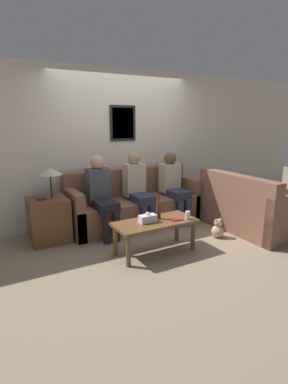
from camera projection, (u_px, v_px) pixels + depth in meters
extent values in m
plane|color=gray|center=(148.00, 232.00, 4.83)|extent=(16.00, 16.00, 0.00)
cube|color=silver|center=(122.00, 146.00, 5.31)|extent=(9.00, 0.06, 2.60)
cube|color=black|center=(123.00, 123.00, 5.18)|extent=(0.48, 0.02, 0.60)
cube|color=#B7CCB2|center=(123.00, 123.00, 5.17)|extent=(0.40, 0.01, 0.52)
cube|color=brown|center=(135.00, 211.00, 5.15)|extent=(2.28, 0.81, 0.46)
cube|color=brown|center=(127.00, 181.00, 5.30)|extent=(2.28, 0.20, 0.48)
cube|color=brown|center=(74.00, 213.00, 4.61)|extent=(0.14, 0.81, 0.72)
cube|color=brown|center=(186.00, 196.00, 5.63)|extent=(0.14, 0.81, 0.72)
cube|color=brown|center=(248.00, 216.00, 4.91)|extent=(0.81, 1.54, 0.46)
cube|color=brown|center=(237.00, 190.00, 4.65)|extent=(0.20, 1.54, 0.48)
cube|color=brown|center=(287.00, 220.00, 4.28)|extent=(0.81, 0.14, 0.72)
cube|color=brown|center=(219.00, 198.00, 5.47)|extent=(0.81, 0.14, 0.72)
cube|color=brown|center=(155.00, 223.00, 4.00)|extent=(1.12, 0.51, 0.04)
cylinder|color=brown|center=(128.00, 251.00, 3.65)|extent=(0.06, 0.06, 0.40)
cylinder|color=brown|center=(193.00, 236.00, 4.12)|extent=(0.06, 0.06, 0.40)
cylinder|color=brown|center=(115.00, 240.00, 3.97)|extent=(0.06, 0.06, 0.40)
cylinder|color=brown|center=(177.00, 227.00, 4.45)|extent=(0.06, 0.06, 0.40)
cube|color=brown|center=(49.00, 220.00, 4.41)|extent=(0.55, 0.55, 0.65)
cylinder|color=#262628|center=(51.00, 186.00, 4.32)|extent=(0.02, 0.02, 0.36)
cone|color=beige|center=(50.00, 171.00, 4.27)|extent=(0.35, 0.35, 0.10)
cube|color=navy|center=(42.00, 199.00, 4.27)|extent=(0.12, 0.09, 0.02)
cube|color=red|center=(42.00, 198.00, 4.26)|extent=(0.10, 0.08, 0.02)
cylinder|color=#562319|center=(158.00, 211.00, 4.06)|extent=(0.07, 0.07, 0.23)
cylinder|color=#562319|center=(159.00, 199.00, 4.02)|extent=(0.03, 0.03, 0.10)
cylinder|color=silver|center=(188.00, 215.00, 4.06)|extent=(0.07, 0.07, 0.11)
cube|color=red|center=(177.00, 220.00, 4.03)|extent=(0.17, 0.10, 0.02)
cube|color=silver|center=(148.00, 219.00, 3.94)|extent=(0.23, 0.12, 0.10)
sphere|color=white|center=(148.00, 214.00, 3.92)|extent=(0.05, 0.05, 0.05)
cube|color=black|center=(105.00, 205.00, 4.52)|extent=(0.31, 0.50, 0.14)
cylinder|color=black|center=(107.00, 228.00, 4.34)|extent=(0.11, 0.11, 0.46)
cylinder|color=black|center=(116.00, 227.00, 4.41)|extent=(0.11, 0.11, 0.46)
cube|color=#474C56|center=(98.00, 185.00, 4.67)|extent=(0.34, 0.22, 0.52)
sphere|color=tan|center=(97.00, 162.00, 4.58)|extent=(0.21, 0.21, 0.21)
cube|color=#2D334C|center=(141.00, 198.00, 4.90)|extent=(0.31, 0.48, 0.14)
cylinder|color=#2D334C|center=(144.00, 219.00, 4.72)|extent=(0.11, 0.11, 0.46)
cylinder|color=#2D334C|center=(152.00, 218.00, 4.80)|extent=(0.11, 0.11, 0.46)
cube|color=beige|center=(134.00, 180.00, 5.04)|extent=(0.34, 0.22, 0.54)
sphere|color=tan|center=(134.00, 158.00, 4.95)|extent=(0.20, 0.20, 0.20)
cube|color=#2D334C|center=(177.00, 194.00, 5.19)|extent=(0.31, 0.45, 0.14)
cylinder|color=#2D334C|center=(181.00, 213.00, 5.03)|extent=(0.11, 0.11, 0.46)
cylinder|color=#2D334C|center=(188.00, 212.00, 5.10)|extent=(0.11, 0.11, 0.46)
cube|color=beige|center=(170.00, 178.00, 5.33)|extent=(0.34, 0.22, 0.50)
sphere|color=brown|center=(170.00, 158.00, 5.24)|extent=(0.21, 0.21, 0.21)
sphere|color=tan|center=(218.00, 231.00, 4.59)|extent=(0.19, 0.19, 0.19)
sphere|color=tan|center=(218.00, 223.00, 4.55)|extent=(0.12, 0.12, 0.12)
sphere|color=tan|center=(216.00, 221.00, 4.52)|extent=(0.04, 0.04, 0.04)
sphere|color=tan|center=(220.00, 220.00, 4.56)|extent=(0.04, 0.04, 0.04)
sphere|color=beige|center=(220.00, 224.00, 4.51)|extent=(0.05, 0.05, 0.05)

